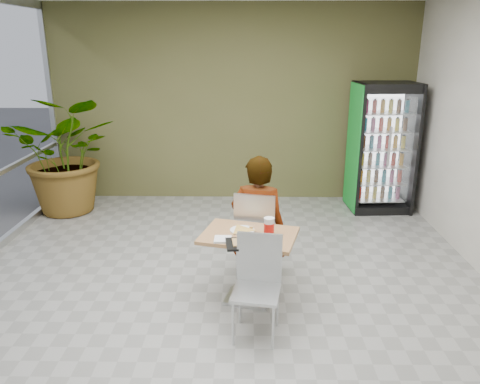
# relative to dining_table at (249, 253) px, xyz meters

# --- Properties ---
(ground) EXTENTS (7.00, 7.00, 0.00)m
(ground) POSITION_rel_dining_table_xyz_m (-0.29, -0.06, -0.54)
(ground) COLOR gray
(ground) RESTS_ON ground
(room_envelope) EXTENTS (6.00, 7.00, 3.20)m
(room_envelope) POSITION_rel_dining_table_xyz_m (-0.29, -0.06, 1.06)
(room_envelope) COLOR silver
(room_envelope) RESTS_ON ground
(dining_table) EXTENTS (1.07, 0.87, 0.75)m
(dining_table) POSITION_rel_dining_table_xyz_m (0.00, 0.00, 0.00)
(dining_table) COLOR #B27E4C
(dining_table) RESTS_ON ground
(chair_far) EXTENTS (0.54, 0.55, 1.03)m
(chair_far) POSITION_rel_dining_table_xyz_m (0.08, 0.52, 0.07)
(chair_far) COLOR #B9BCBE
(chair_far) RESTS_ON ground
(chair_near) EXTENTS (0.48, 0.48, 0.94)m
(chair_near) POSITION_rel_dining_table_xyz_m (0.08, -0.53, 0.02)
(chair_near) COLOR #B9BCBE
(chair_near) RESTS_ON ground
(seated_woman) EXTENTS (0.71, 0.54, 1.72)m
(seated_woman) POSITION_rel_dining_table_xyz_m (0.10, 0.58, 0.03)
(seated_woman) COLOR black
(seated_woman) RESTS_ON ground
(pizza_plate) EXTENTS (0.36, 0.29, 0.03)m
(pizza_plate) POSITION_rel_dining_table_xyz_m (-0.07, 0.08, 0.23)
(pizza_plate) COLOR silver
(pizza_plate) RESTS_ON dining_table
(soda_cup) EXTENTS (0.11, 0.11, 0.19)m
(soda_cup) POSITION_rel_dining_table_xyz_m (0.20, -0.03, 0.30)
(soda_cup) COLOR silver
(soda_cup) RESTS_ON dining_table
(napkin_stack) EXTENTS (0.17, 0.17, 0.02)m
(napkin_stack) POSITION_rel_dining_table_xyz_m (-0.26, -0.17, 0.23)
(napkin_stack) COLOR silver
(napkin_stack) RESTS_ON dining_table
(cafeteria_tray) EXTENTS (0.42, 0.33, 0.02)m
(cafeteria_tray) POSITION_rel_dining_table_xyz_m (-0.02, -0.27, 0.23)
(cafeteria_tray) COLOR black
(cafeteria_tray) RESTS_ON dining_table
(beverage_fridge) EXTENTS (0.96, 0.76, 2.01)m
(beverage_fridge) POSITION_rel_dining_table_xyz_m (2.09, 2.88, 0.47)
(beverage_fridge) COLOR black
(beverage_fridge) RESTS_ON ground
(potted_plant) EXTENTS (1.67, 1.44, 1.85)m
(potted_plant) POSITION_rel_dining_table_xyz_m (-2.81, 2.70, 0.39)
(potted_plant) COLOR #356127
(potted_plant) RESTS_ON ground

